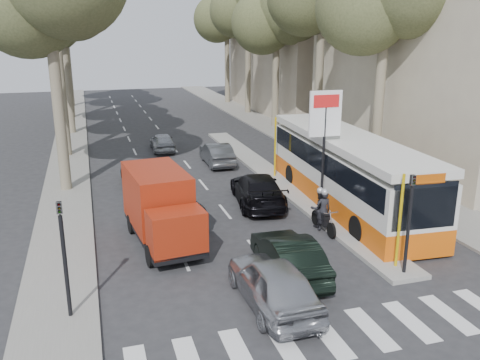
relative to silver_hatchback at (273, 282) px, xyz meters
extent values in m
plane|color=#28282B|center=(1.70, 2.00, -0.77)|extent=(120.00, 120.00, 0.00)
cube|color=gray|center=(10.30, 27.00, -0.71)|extent=(3.20, 70.00, 0.12)
cube|color=gray|center=(-6.30, 30.00, -0.71)|extent=(2.40, 64.00, 0.12)
cube|color=gray|center=(4.95, 13.00, -0.69)|extent=(1.50, 26.00, 0.16)
cube|color=#C2B89A|center=(17.20, 14.00, 8.23)|extent=(11.00, 18.00, 18.00)
cube|color=#B7A88E|center=(17.20, 36.00, 7.23)|extent=(11.00, 20.00, 16.00)
cylinder|color=yellow|center=(4.95, 1.00, 0.98)|extent=(0.10, 0.10, 3.50)
cylinder|color=yellow|center=(4.95, 7.00, 0.98)|extent=(0.10, 0.10, 3.50)
cylinder|color=yellow|center=(4.95, 13.00, 0.98)|extent=(0.10, 0.10, 3.50)
cylinder|color=black|center=(4.95, 7.00, 1.83)|extent=(0.12, 0.12, 5.20)
cube|color=white|center=(4.95, 7.00, 3.83)|extent=(1.50, 0.10, 2.00)
cube|color=red|center=(4.95, 6.94, 4.38)|extent=(1.20, 0.02, 0.55)
cylinder|color=black|center=(4.95, 0.50, 0.83)|extent=(0.12, 0.12, 3.20)
imported|color=black|center=(4.95, 0.50, 2.33)|extent=(0.16, 0.41, 1.00)
cylinder|color=black|center=(-5.90, 1.00, 0.83)|extent=(0.12, 0.12, 3.20)
imported|color=black|center=(-5.90, 1.00, 2.33)|extent=(0.16, 0.41, 1.00)
cylinder|color=#6B604C|center=(-6.30, 14.00, 3.43)|extent=(0.56, 0.56, 8.40)
sphere|color=#404A29|center=(-7.30, 14.60, 8.53)|extent=(5.20, 5.20, 5.20)
cylinder|color=#6B604C|center=(-6.40, 22.00, 3.71)|extent=(0.56, 0.56, 8.96)
cylinder|color=#6B604C|center=(-6.20, 30.00, 3.29)|extent=(0.56, 0.56, 8.12)
sphere|color=#404A29|center=(-7.20, 30.60, 8.22)|extent=(5.20, 5.20, 5.20)
sphere|color=#404A29|center=(-5.30, 29.20, 9.38)|extent=(5.80, 5.80, 5.80)
cylinder|color=#6B604C|center=(-6.30, 38.00, 3.99)|extent=(0.56, 0.56, 9.52)
sphere|color=#404A29|center=(-7.30, 38.60, 9.77)|extent=(5.20, 5.20, 5.20)
cylinder|color=#6B604C|center=(-6.40, 46.00, 3.57)|extent=(0.56, 0.56, 8.68)
sphere|color=#404A29|center=(-7.40, 46.60, 8.84)|extent=(5.20, 5.20, 5.20)
sphere|color=#404A29|center=(-5.50, 45.20, 10.08)|extent=(5.80, 5.80, 5.80)
cylinder|color=#6B604C|center=(10.70, 12.00, 3.43)|extent=(0.56, 0.56, 8.40)
sphere|color=#404A29|center=(9.70, 12.60, 8.53)|extent=(5.20, 5.20, 5.20)
cylinder|color=#6B604C|center=(10.80, 20.00, 3.85)|extent=(0.56, 0.56, 9.24)
cylinder|color=#6B604C|center=(10.60, 28.00, 3.15)|extent=(0.56, 0.56, 7.84)
sphere|color=#404A29|center=(9.60, 28.60, 7.91)|extent=(5.20, 5.20, 5.20)
sphere|color=#404A29|center=(11.50, 27.20, 9.03)|extent=(5.80, 5.80, 5.80)
cylinder|color=#6B604C|center=(10.70, 36.00, 3.71)|extent=(0.56, 0.56, 8.96)
sphere|color=#404A29|center=(9.70, 36.60, 9.15)|extent=(5.20, 5.20, 5.20)
cylinder|color=#6B604C|center=(10.80, 44.00, 3.43)|extent=(0.56, 0.56, 8.40)
sphere|color=#404A29|center=(9.80, 44.60, 8.53)|extent=(5.20, 5.20, 5.20)
sphere|color=#404A29|center=(11.70, 43.20, 9.73)|extent=(5.80, 5.80, 5.80)
imported|color=#A5A7AD|center=(0.00, 0.00, 0.00)|extent=(1.91, 4.55, 1.54)
imported|color=black|center=(1.20, 1.73, -0.05)|extent=(1.67, 4.40, 1.43)
imported|color=#51535A|center=(-1.80, 8.35, -0.03)|extent=(2.52, 5.37, 1.49)
imported|color=black|center=(2.59, 9.09, -0.02)|extent=(2.80, 5.42, 1.50)
imported|color=#969A9E|center=(-0.09, 21.74, -0.14)|extent=(1.56, 3.74, 1.27)
imported|color=#494C51|center=(2.60, 17.00, -0.08)|extent=(1.53, 4.18, 1.37)
imported|color=black|center=(-2.30, 13.41, -0.07)|extent=(2.37, 4.99, 1.40)
cube|color=black|center=(-2.50, 5.62, -0.28)|extent=(2.50, 5.52, 0.22)
cylinder|color=black|center=(-3.20, 3.76, -0.37)|extent=(0.35, 0.82, 0.80)
cylinder|color=black|center=(-1.43, 3.94, -0.37)|extent=(0.35, 0.82, 0.80)
cylinder|color=black|center=(-3.55, 7.13, -0.37)|extent=(0.35, 0.82, 0.80)
cylinder|color=black|center=(-1.78, 7.31, -0.37)|extent=(0.35, 0.82, 0.80)
cube|color=maroon|center=(-2.29, 3.58, 0.52)|extent=(2.08, 1.44, 1.51)
cube|color=black|center=(-2.23, 3.01, 0.70)|extent=(1.78, 0.25, 0.80)
cube|color=maroon|center=(-2.57, 6.33, 0.97)|extent=(2.42, 3.93, 2.23)
cube|color=#DE590C|center=(6.50, 7.75, -0.15)|extent=(3.59, 13.16, 1.02)
cube|color=silver|center=(6.50, 7.75, 1.21)|extent=(3.59, 13.16, 1.70)
cube|color=black|center=(6.50, 7.75, 1.55)|extent=(3.58, 12.64, 0.96)
cube|color=silver|center=(6.50, 7.75, 2.46)|extent=(3.59, 13.16, 0.34)
cube|color=black|center=(6.12, 1.28, 1.38)|extent=(2.49, 0.21, 1.70)
cube|color=#DE590C|center=(6.12, 1.28, 2.38)|extent=(1.36, 0.14, 0.36)
cylinder|color=black|center=(4.96, 3.67, -0.26)|extent=(0.38, 1.10, 1.09)
cylinder|color=black|center=(7.55, 3.51, -0.26)|extent=(0.38, 1.10, 1.09)
cylinder|color=black|center=(5.44, 11.72, -0.26)|extent=(0.38, 1.10, 1.09)
cylinder|color=black|center=(8.02, 11.57, -0.26)|extent=(0.38, 1.10, 1.09)
cylinder|color=black|center=(4.09, 4.24, -0.44)|extent=(0.11, 0.65, 0.65)
cylinder|color=black|center=(4.11, 5.76, -0.44)|extent=(0.11, 0.65, 0.65)
cylinder|color=silver|center=(4.09, 4.31, -0.06)|extent=(0.07, 0.41, 0.82)
cube|color=black|center=(4.10, 5.05, -0.31)|extent=(0.23, 0.77, 0.31)
cube|color=black|center=(4.10, 4.85, -0.04)|extent=(0.31, 0.46, 0.22)
cube|color=black|center=(4.10, 5.36, -0.10)|extent=(0.29, 0.66, 0.12)
cylinder|color=silver|center=(4.09, 4.37, 0.27)|extent=(0.63, 0.05, 0.04)
imported|color=black|center=(4.10, 5.05, 0.14)|extent=(0.63, 0.42, 1.71)
imported|color=black|center=(4.11, 5.46, 0.08)|extent=(0.78, 0.44, 1.60)
sphere|color=#B2B2B7|center=(4.10, 5.00, 0.94)|extent=(0.28, 0.28, 0.28)
sphere|color=#B2B2B7|center=(4.11, 5.43, 0.88)|extent=(0.28, 0.28, 0.28)
imported|color=#41344F|center=(8.90, 9.68, 0.22)|extent=(1.11, 1.02, 1.74)
imported|color=brown|center=(11.63, 15.77, 0.12)|extent=(1.08, 0.89, 1.54)
camera|label=1|loc=(-4.97, -12.91, 7.29)|focal=38.00mm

